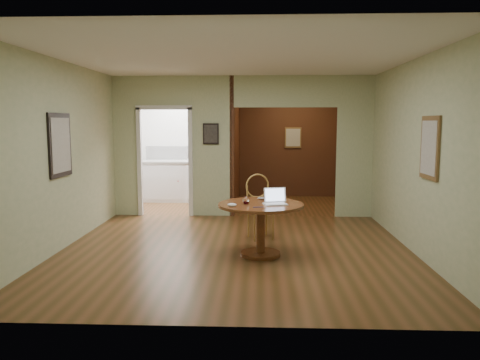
{
  "coord_description": "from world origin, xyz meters",
  "views": [
    {
      "loc": [
        0.33,
        -6.48,
        1.82
      ],
      "look_at": [
        0.07,
        -0.2,
        1.04
      ],
      "focal_mm": 35.0,
      "sensor_mm": 36.0,
      "label": 1
    }
  ],
  "objects_px": {
    "dining_table": "(261,217)",
    "open_laptop": "(275,199)",
    "closed_laptop": "(269,199)",
    "chair": "(259,203)"
  },
  "relations": [
    {
      "from": "chair",
      "to": "closed_laptop",
      "type": "xyz_separation_m",
      "value": [
        0.14,
        -0.76,
        0.18
      ]
    },
    {
      "from": "chair",
      "to": "closed_laptop",
      "type": "height_order",
      "value": "chair"
    },
    {
      "from": "dining_table",
      "to": "open_laptop",
      "type": "relative_size",
      "value": 3.35
    },
    {
      "from": "dining_table",
      "to": "chair",
      "type": "distance_m",
      "value": 1.02
    },
    {
      "from": "open_laptop",
      "to": "closed_laptop",
      "type": "xyz_separation_m",
      "value": [
        -0.07,
        0.28,
        -0.05
      ]
    },
    {
      "from": "chair",
      "to": "closed_laptop",
      "type": "relative_size",
      "value": 2.9
    },
    {
      "from": "closed_laptop",
      "to": "chair",
      "type": "bearing_deg",
      "value": 111.78
    },
    {
      "from": "dining_table",
      "to": "closed_laptop",
      "type": "xyz_separation_m",
      "value": [
        0.12,
        0.27,
        0.2
      ]
    },
    {
      "from": "closed_laptop",
      "to": "open_laptop",
      "type": "bearing_deg",
      "value": -64.76
    },
    {
      "from": "dining_table",
      "to": "open_laptop",
      "type": "height_order",
      "value": "open_laptop"
    }
  ]
}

